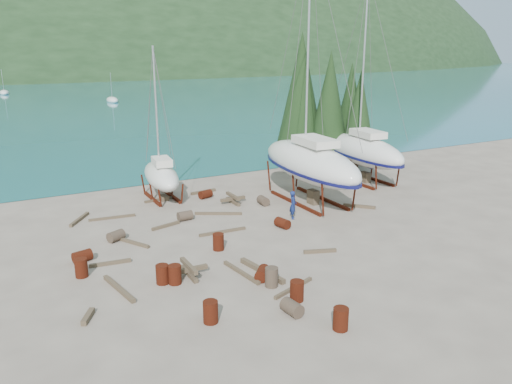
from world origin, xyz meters
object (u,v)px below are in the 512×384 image
large_sailboat_near (310,162)px  small_sailboat_shore (161,175)px  large_sailboat_far (363,150)px  worker (293,205)px

large_sailboat_near → small_sailboat_shore: size_ratio=1.68×
large_sailboat_far → small_sailboat_shore: (-15.46, 2.73, -0.80)m
small_sailboat_shore → worker: size_ratio=5.87×
large_sailboat_far → small_sailboat_shore: 15.72m
large_sailboat_far → small_sailboat_shore: size_ratio=1.49×
large_sailboat_near → large_sailboat_far: (6.88, 2.73, -0.28)m
large_sailboat_far → large_sailboat_near: bearing=-152.2°
small_sailboat_shore → worker: 9.80m
large_sailboat_near → small_sailboat_shore: (-8.58, 5.46, -1.09)m
small_sailboat_shore → worker: bearing=-47.4°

